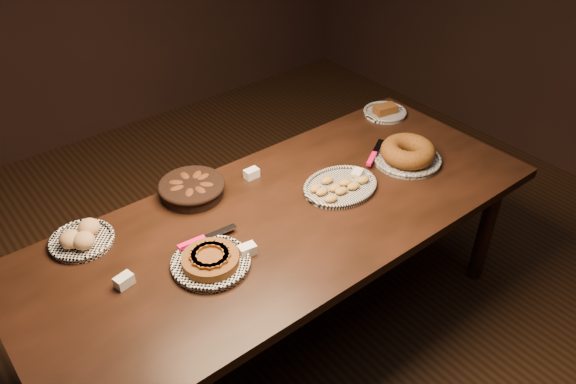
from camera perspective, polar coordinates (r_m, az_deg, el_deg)
ground at (r=3.02m, az=-0.17°, el=-13.49°), size 5.00×5.00×0.00m
buffet_table at (r=2.54m, az=-0.20°, el=-3.57°), size 2.40×1.00×0.75m
apple_tart_plate at (r=2.25m, az=-7.88°, el=-6.93°), size 0.36×0.32×0.06m
madeleine_platter at (r=2.64m, az=5.31°, el=0.57°), size 0.37×0.30×0.04m
bundt_cake_plate at (r=2.88m, az=12.04°, el=3.83°), size 0.39×0.38×0.11m
croissant_basket at (r=2.61m, az=-9.73°, el=0.44°), size 0.32×0.32×0.08m
bread_roll_plate at (r=2.47m, az=-20.24°, el=-4.42°), size 0.27×0.27×0.08m
loaf_plate at (r=3.30m, az=9.83°, el=8.04°), size 0.25×0.25×0.06m
tent_cards at (r=2.54m, az=-0.06°, el=-0.79°), size 1.64×0.49×0.04m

